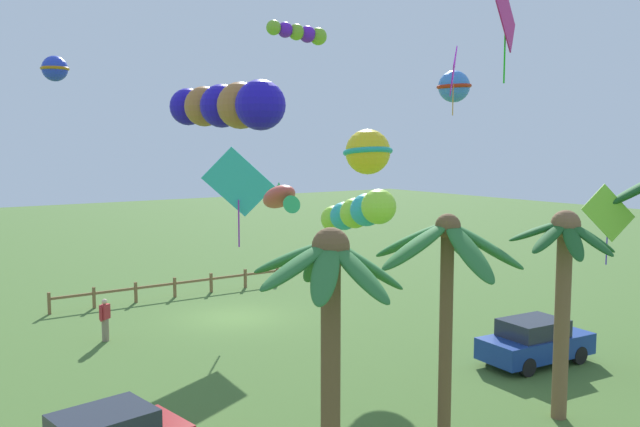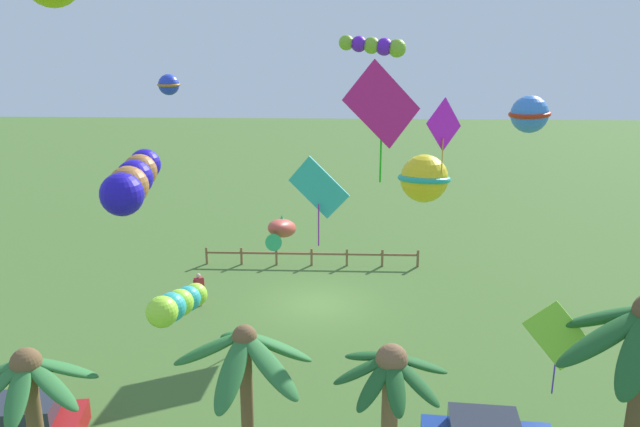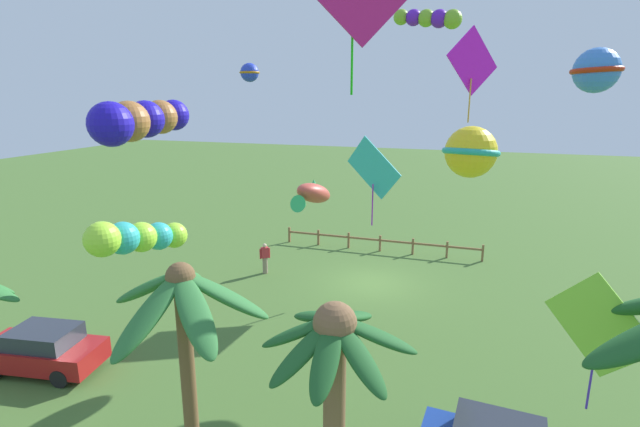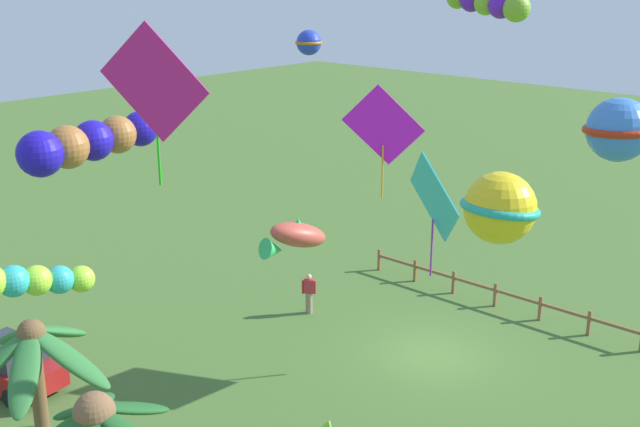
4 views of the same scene
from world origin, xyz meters
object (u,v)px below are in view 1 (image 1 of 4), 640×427
at_px(palm_tree_3, 330,306).
at_px(kite_diamond_6, 608,214).
at_px(kite_diamond_2, 238,184).
at_px(kite_diamond_9, 506,15).
at_px(kite_ball_7, 368,152).
at_px(kite_ball_3, 55,69).
at_px(parked_car_0, 535,341).
at_px(kite_tube_1, 358,212).
at_px(kite_tube_0, 226,106).
at_px(palm_tree_0, 447,265).
at_px(kite_ball_5, 454,86).
at_px(kite_tube_11, 299,33).
at_px(spectator_0, 105,319).
at_px(kite_diamond_4, 453,72).
at_px(palm_tree_2, 564,267).
at_px(kite_fish_10, 280,198).

bearing_deg(palm_tree_3, kite_diamond_6, -169.24).
distance_m(kite_diamond_2, kite_diamond_9, 13.07).
bearing_deg(kite_ball_7, kite_ball_3, -23.30).
relative_size(parked_car_0, kite_tube_1, 1.41).
height_order(palm_tree_3, kite_tube_0, kite_tube_0).
xyz_separation_m(palm_tree_0, kite_tube_0, (3.79, -4.03, 3.83)).
xyz_separation_m(kite_ball_5, kite_tube_11, (5.20, -3.57, 2.14)).
distance_m(kite_ball_3, kite_diamond_6, 19.65).
height_order(kite_diamond_2, kite_diamond_9, kite_diamond_9).
bearing_deg(parked_car_0, kite_tube_0, -8.37).
bearing_deg(kite_tube_0, kite_diamond_9, 158.01).
bearing_deg(kite_ball_5, palm_tree_3, 36.84).
bearing_deg(palm_tree_0, kite_tube_1, -29.94).
relative_size(spectator_0, kite_diamond_9, 0.55).
height_order(kite_diamond_2, kite_tube_11, kite_tube_11).
bearing_deg(kite_tube_1, kite_ball_5, -145.51).
relative_size(kite_tube_1, kite_diamond_4, 1.23).
xyz_separation_m(kite_tube_0, kite_ball_5, (-12.51, -4.34, 1.39)).
bearing_deg(palm_tree_0, palm_tree_3, 19.27).
xyz_separation_m(palm_tree_2, kite_ball_3, (8.90, -15.22, 5.93)).
bearing_deg(kite_diamond_2, parked_car_0, 117.14).
bearing_deg(palm_tree_2, kite_diamond_2, -80.80).
bearing_deg(kite_diamond_2, palm_tree_2, 99.20).
bearing_deg(palm_tree_2, kite_diamond_4, -107.17).
bearing_deg(kite_tube_11, kite_fish_10, 49.92).
bearing_deg(spectator_0, kite_tube_0, 92.96).
xyz_separation_m(palm_tree_3, kite_tube_1, (-2.72, -2.69, 1.32)).
bearing_deg(kite_tube_0, kite_tube_1, 122.82).
xyz_separation_m(palm_tree_0, kite_ball_7, (-5.41, -9.82, 2.58)).
xyz_separation_m(palm_tree_3, kite_fish_10, (-4.74, -9.53, 1.13)).
bearing_deg(kite_diamond_9, kite_diamond_6, 174.39).
bearing_deg(kite_fish_10, parked_car_0, 140.39).
bearing_deg(kite_ball_7, kite_diamond_4, 88.92).
height_order(palm_tree_0, kite_diamond_6, kite_diamond_6).
height_order(palm_tree_0, parked_car_0, palm_tree_0).
bearing_deg(kite_tube_0, kite_ball_3, -81.27).
xyz_separation_m(kite_diamond_4, kite_ball_5, (-3.40, -3.26, -0.08)).
xyz_separation_m(kite_ball_5, kite_fish_10, (8.58, 0.45, -4.14)).
bearing_deg(kite_diamond_2, kite_tube_11, 153.25).
bearing_deg(kite_diamond_9, palm_tree_0, 20.11).
height_order(kite_ball_5, kite_fish_10, kite_ball_5).
relative_size(kite_ball_5, kite_ball_7, 0.61).
xyz_separation_m(parked_car_0, kite_diamond_9, (3.44, 1.30, 10.01)).
xyz_separation_m(palm_tree_2, kite_diamond_9, (0.26, -1.94, 6.69)).
height_order(kite_diamond_6, kite_ball_7, kite_ball_7).
distance_m(palm_tree_2, kite_tube_11, 14.83).
distance_m(palm_tree_0, kite_diamond_6, 7.86).
bearing_deg(kite_diamond_6, parked_car_0, -57.95).
bearing_deg(kite_tube_1, kite_tube_0, -57.18).
relative_size(kite_tube_1, kite_diamond_6, 1.12).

